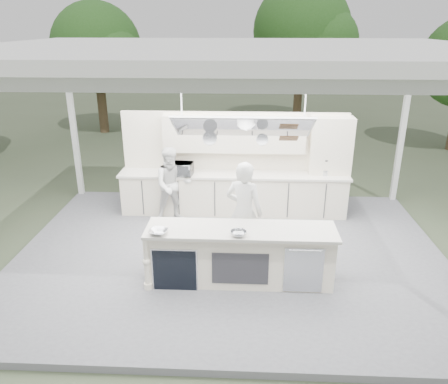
# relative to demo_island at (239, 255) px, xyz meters

# --- Properties ---
(ground) EXTENTS (90.00, 90.00, 0.00)m
(ground) POSITION_rel_demo_island_xyz_m (-0.18, 0.91, -0.60)
(ground) COLOR #424D35
(ground) RESTS_ON ground
(stage_deck) EXTENTS (8.00, 6.00, 0.12)m
(stage_deck) POSITION_rel_demo_island_xyz_m (-0.18, 0.91, -0.54)
(stage_deck) COLOR slate
(stage_deck) RESTS_ON ground
(tent) EXTENTS (8.20, 6.20, 3.86)m
(tent) POSITION_rel_demo_island_xyz_m (-0.18, 0.90, 3.11)
(tent) COLOR white
(tent) RESTS_ON ground
(demo_island) EXTENTS (3.10, 0.79, 0.95)m
(demo_island) POSITION_rel_demo_island_xyz_m (0.00, 0.00, 0.00)
(demo_island) COLOR white
(demo_island) RESTS_ON stage_deck
(back_counter) EXTENTS (5.08, 0.72, 0.95)m
(back_counter) POSITION_rel_demo_island_xyz_m (-0.18, 2.81, 0.00)
(back_counter) COLOR white
(back_counter) RESTS_ON stage_deck
(back_wall_unit) EXTENTS (5.05, 0.48, 2.25)m
(back_wall_unit) POSITION_rel_demo_island_xyz_m (0.27, 3.03, 0.98)
(back_wall_unit) COLOR white
(back_wall_unit) RESTS_ON stage_deck
(tree_cluster) EXTENTS (19.55, 9.40, 5.85)m
(tree_cluster) POSITION_rel_demo_island_xyz_m (-0.34, 10.68, 2.69)
(tree_cluster) COLOR #4C3A26
(tree_cluster) RESTS_ON ground
(head_chef) EXTENTS (0.80, 0.66, 1.87)m
(head_chef) POSITION_rel_demo_island_xyz_m (0.07, 0.72, 0.46)
(head_chef) COLOR white
(head_chef) RESTS_ON stage_deck
(sous_chef) EXTENTS (0.95, 0.84, 1.64)m
(sous_chef) POSITION_rel_demo_island_xyz_m (-1.47, 2.34, 0.35)
(sous_chef) COLOR silver
(sous_chef) RESTS_ON stage_deck
(toaster_oven) EXTENTS (0.54, 0.39, 0.28)m
(toaster_oven) POSITION_rel_demo_island_xyz_m (-1.32, 2.61, 0.62)
(toaster_oven) COLOR silver
(toaster_oven) RESTS_ON back_counter
(bowl_large) EXTENTS (0.34, 0.34, 0.07)m
(bowl_large) POSITION_rel_demo_island_xyz_m (-1.28, -0.24, 0.51)
(bowl_large) COLOR silver
(bowl_large) RESTS_ON demo_island
(bowl_small) EXTENTS (0.29, 0.29, 0.08)m
(bowl_small) POSITION_rel_demo_island_xyz_m (-0.01, -0.24, 0.51)
(bowl_small) COLOR #B1B3B8
(bowl_small) RESTS_ON demo_island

